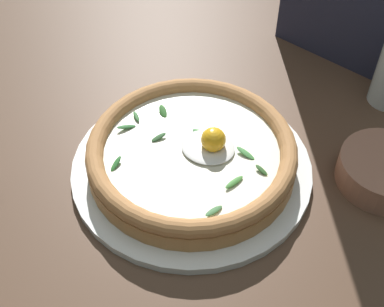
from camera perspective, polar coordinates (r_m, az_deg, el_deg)
The scene contains 4 objects.
ground_plane at distance 0.71m, azimuth 2.73°, elevation -3.54°, with size 2.40×2.40×0.03m, color brown.
pizza_plate at distance 0.71m, azimuth 0.00°, elevation -1.44°, with size 0.33×0.33×0.01m, color white.
pizza at distance 0.69m, azimuth 0.03°, elevation 0.14°, with size 0.28×0.28×0.06m.
side_bowl at distance 0.73m, azimuth 20.82°, elevation -1.82°, with size 0.13×0.13×0.04m, color #B4755B.
Camera 1 is at (0.15, -0.43, 0.54)m, focal length 47.43 mm.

